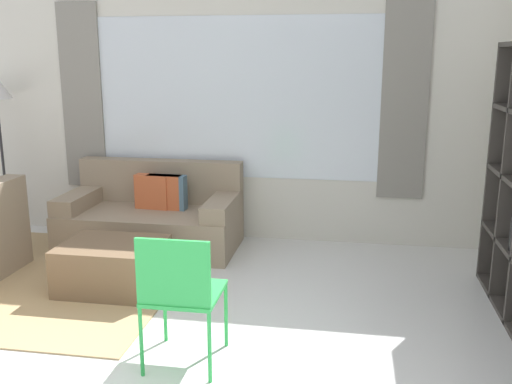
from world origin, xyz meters
TOP-DOWN VIEW (x-y plane):
  - wall_back at (0.00, 3.29)m, footprint 6.55×0.11m
  - area_rug at (-1.27, 1.82)m, footprint 2.08×2.34m
  - couch_main at (-0.76, 2.82)m, footprint 1.70×0.90m
  - ottoman at (-0.71, 1.72)m, footprint 0.81×0.63m
  - folding_chair at (0.19, 0.65)m, footprint 0.44×0.46m

SIDE VIEW (x-z plane):
  - area_rug at x=-1.27m, z-range 0.00..0.01m
  - ottoman at x=-0.71m, z-range 0.00..0.40m
  - couch_main at x=-0.76m, z-range -0.11..0.71m
  - folding_chair at x=0.19m, z-range 0.09..0.95m
  - wall_back at x=0.00m, z-range 0.01..2.71m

